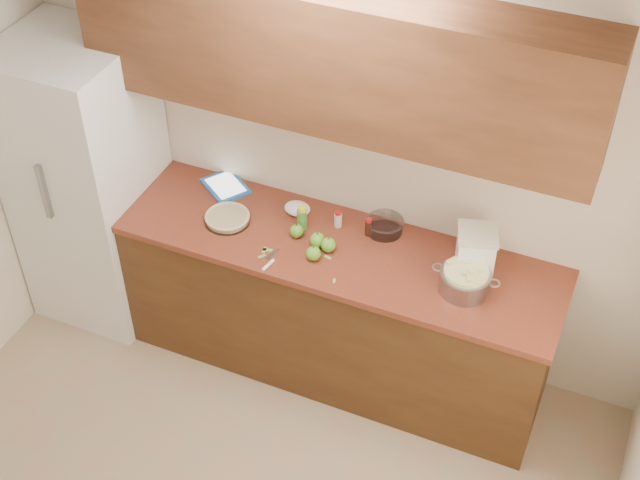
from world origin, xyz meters
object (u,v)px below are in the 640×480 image
at_px(colander, 465,280).
at_px(pie, 227,218).
at_px(flour_canister, 476,251).
at_px(tablet, 226,186).

bearing_deg(colander, pie, 179.88).
relative_size(pie, flour_canister, 1.03).
relative_size(colander, flour_canister, 1.41).
bearing_deg(flour_canister, colander, -90.10).
height_order(flour_canister, tablet, flour_canister).
distance_m(colander, flour_canister, 0.18).
xyz_separation_m(colander, tablet, (-1.49, 0.26, -0.05)).
distance_m(colander, tablet, 1.51).
bearing_deg(pie, colander, -0.12).
relative_size(colander, tablet, 1.06).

